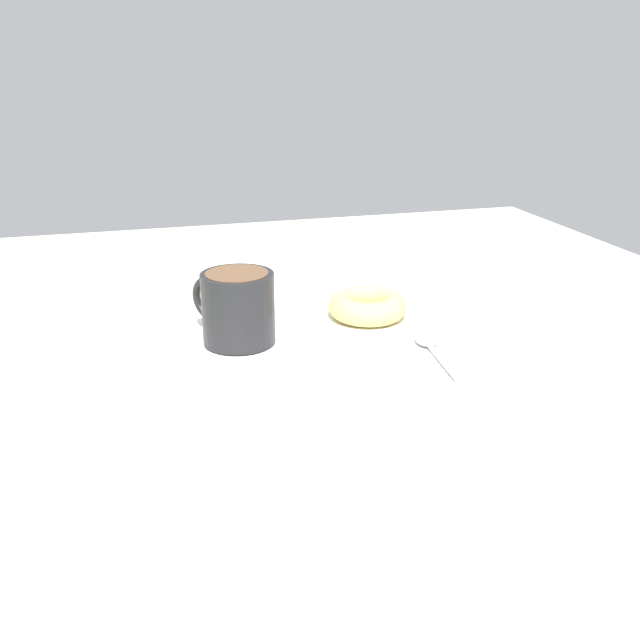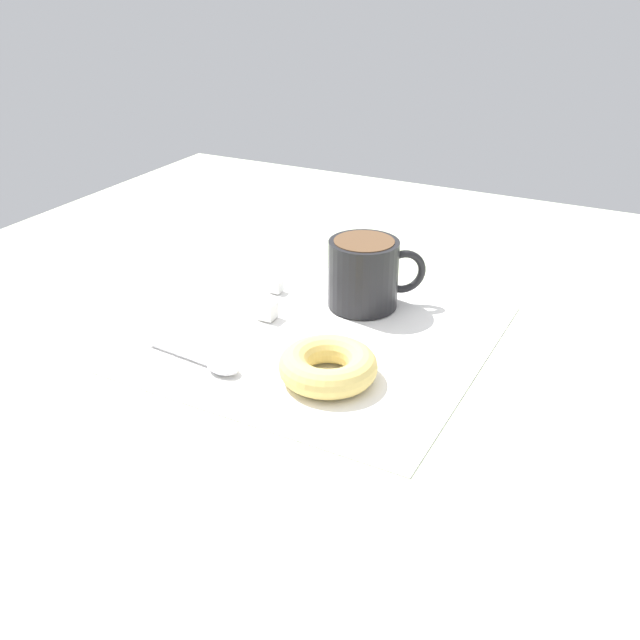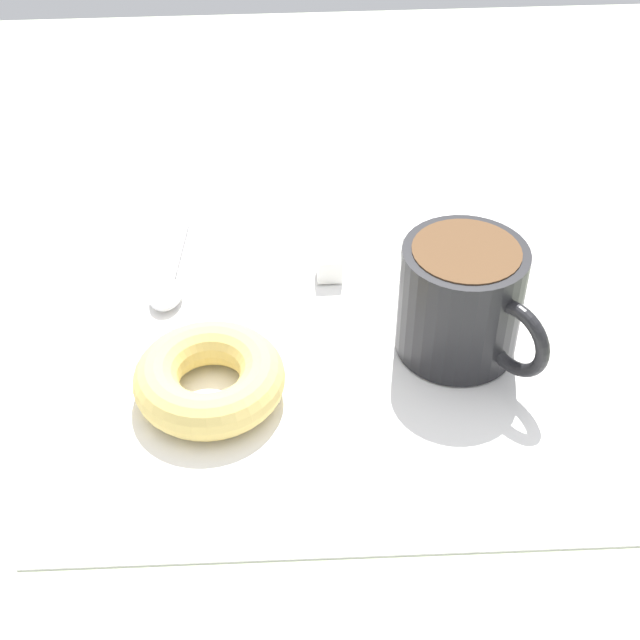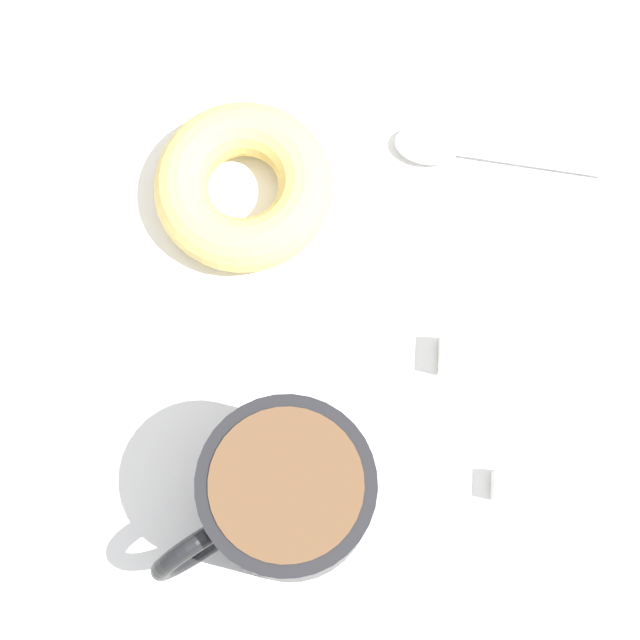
% 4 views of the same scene
% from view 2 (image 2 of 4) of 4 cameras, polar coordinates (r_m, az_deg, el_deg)
% --- Properties ---
extents(ground_plane, '(1.20, 1.20, 0.02)m').
position_cam_2_polar(ground_plane, '(0.78, 0.69, -2.24)').
color(ground_plane, beige).
extents(napkin, '(0.35, 0.35, 0.00)m').
position_cam_2_polar(napkin, '(0.78, 0.00, -1.41)').
color(napkin, white).
rests_on(napkin, ground_plane).
extents(coffee_cup, '(0.09, 0.10, 0.08)m').
position_cam_2_polar(coffee_cup, '(0.83, 3.80, 3.80)').
color(coffee_cup, black).
rests_on(coffee_cup, napkin).
extents(donut, '(0.10, 0.10, 0.03)m').
position_cam_2_polar(donut, '(0.69, 0.64, -3.68)').
color(donut, '#E5C66B').
rests_on(donut, napkin).
extents(spoon, '(0.03, 0.12, 0.01)m').
position_cam_2_polar(spoon, '(0.73, -8.65, -3.49)').
color(spoon, silver).
rests_on(spoon, napkin).
extents(sugar_cube, '(0.01, 0.01, 0.01)m').
position_cam_2_polar(sugar_cube, '(0.88, -3.53, 2.72)').
color(sugar_cube, white).
rests_on(sugar_cube, napkin).
extents(sugar_cube_extra, '(0.02, 0.02, 0.02)m').
position_cam_2_polar(sugar_cube_extra, '(0.81, -4.23, 0.76)').
color(sugar_cube_extra, white).
rests_on(sugar_cube_extra, napkin).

